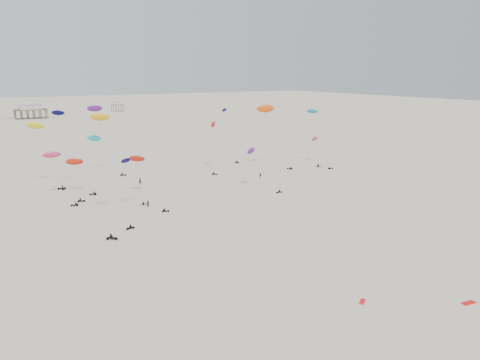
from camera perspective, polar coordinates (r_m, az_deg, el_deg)
ground_plane at (r=213.05m, az=-15.92°, el=3.99°), size 900.00×900.00×0.00m
pavilion_main at (r=357.19m, az=-24.15°, el=7.52°), size 21.00×13.00×9.80m
pavilion_small at (r=401.25m, az=-14.71°, el=8.61°), size 9.00×7.00×8.00m
rig_0 at (r=99.65m, az=-16.25°, el=2.86°), size 6.20×16.22×24.92m
rig_1 at (r=165.34m, az=9.06°, el=6.06°), size 6.12×10.98×19.39m
rig_2 at (r=104.32m, az=-16.06°, el=1.54°), size 5.60×15.35×20.94m
rig_3 at (r=169.90m, az=-1.40°, el=6.46°), size 3.80×11.82×19.53m
rig_4 at (r=152.65m, az=-16.63°, el=6.76°), size 9.04×9.75×22.11m
rig_5 at (r=125.09m, az=-12.35°, el=1.76°), size 6.08×14.91×14.55m
rig_6 at (r=154.96m, az=-3.26°, el=5.95°), size 8.09×13.32×17.24m
rig_7 at (r=168.02m, az=9.51°, el=4.24°), size 7.59×16.15×15.97m
rig_8 at (r=159.03m, az=3.39°, el=8.03°), size 8.04×12.52×21.79m
rig_9 at (r=129.05m, az=1.96°, el=2.72°), size 6.16×11.87×13.31m
rig_10 at (r=129.09m, az=-21.58°, el=1.94°), size 5.51×15.85×16.74m
rig_11 at (r=111.93m, az=-12.24°, el=0.39°), size 8.79×10.45×14.46m
rig_12 at (r=134.37m, az=-20.19°, el=4.98°), size 7.83×14.99×23.70m
rig_13 at (r=130.36m, az=-19.40°, el=1.33°), size 4.93×13.00×12.48m
rig_14 at (r=142.54m, az=-23.14°, el=4.71°), size 8.03×13.14×19.10m
spectator_0 at (r=114.91m, az=-11.14°, el=-3.25°), size 0.85×0.75×1.95m
spectator_1 at (r=143.39m, az=2.51°, el=0.25°), size 1.06×0.98×1.89m
spectator_3 at (r=138.45m, az=-12.07°, el=-0.50°), size 0.85×0.64×2.18m
grounded_kite_a at (r=75.34m, az=26.09°, el=-13.32°), size 2.29×1.15×0.08m
grounded_kite_b at (r=70.60m, az=14.68°, el=-14.17°), size 1.87×1.63×0.07m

